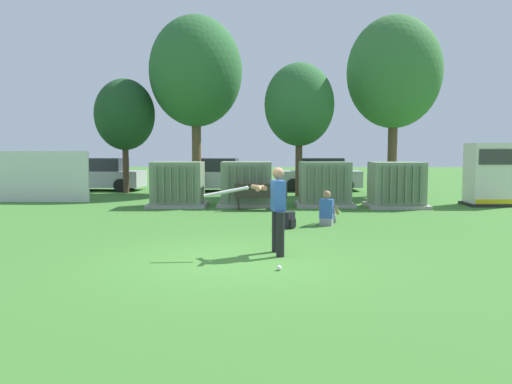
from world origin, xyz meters
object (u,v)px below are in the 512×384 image
object	(u,v)px
transformer_west	(178,185)
parked_car_right_of_center	(319,175)
transformer_east	(396,185)
seated_spectator	(327,211)
parked_car_leftmost	(102,175)
backpack	(289,220)
sports_ball	(279,268)
batter	(275,206)
generator_enclosure	(488,175)
parked_car_left_of_center	(214,176)
park_bench	(261,195)
transformer_mid_west	(247,184)
transformer_mid_east	(324,184)

from	to	relation	value
transformer_west	parked_car_right_of_center	world-z (taller)	same
transformer_east	seated_spectator	distance (m)	5.22
parked_car_leftmost	parked_car_right_of_center	distance (m)	10.88
backpack	sports_ball	bearing A→B (deg)	-95.01
sports_ball	seated_spectator	bearing A→B (deg)	74.36
batter	transformer_west	bearing A→B (deg)	111.50
seated_spectator	batter	bearing A→B (deg)	-111.02
transformer_east	generator_enclosure	bearing A→B (deg)	10.68
backpack	parked_car_right_of_center	bearing A→B (deg)	80.33
transformer_west	transformer_east	bearing A→B (deg)	-1.36
transformer_east	parked_car_right_of_center	bearing A→B (deg)	104.94
sports_ball	parked_car_left_of_center	xyz separation A→B (m)	(-2.69, 16.62, 0.71)
parked_car_right_of_center	sports_ball	bearing A→B (deg)	-98.40
parked_car_right_of_center	park_bench	bearing A→B (deg)	-109.04
batter	parked_car_leftmost	xyz separation A→B (m)	(-8.33, 15.55, -0.22)
backpack	parked_car_leftmost	distance (m)	15.05
transformer_west	parked_car_left_of_center	bearing A→B (deg)	84.34
transformer_east	parked_car_left_of_center	world-z (taller)	same
parked_car_right_of_center	transformer_mid_west	bearing A→B (deg)	-115.83
park_bench	parked_car_right_of_center	xyz separation A→B (m)	(2.87, 8.31, 0.22)
transformer_mid_east	transformer_west	bearing A→B (deg)	-177.69
batter	parked_car_left_of_center	bearing A→B (deg)	99.89
transformer_mid_east	batter	xyz separation A→B (m)	(-2.01, -8.68, 0.19)
transformer_west	park_bench	xyz separation A→B (m)	(3.02, -1.09, -0.25)
transformer_mid_east	parked_car_leftmost	bearing A→B (deg)	146.39
transformer_east	seated_spectator	size ratio (longest dim) A/B	2.18
transformer_west	backpack	xyz separation A→B (m)	(3.78, -5.13, -0.57)
backpack	parked_car_left_of_center	world-z (taller)	parked_car_left_of_center
transformer_mid_west	parked_car_right_of_center	world-z (taller)	same
transformer_mid_west	transformer_mid_east	world-z (taller)	same
transformer_mid_east	parked_car_right_of_center	xyz separation A→B (m)	(0.54, 7.00, -0.04)
transformer_mid_west	sports_ball	distance (m)	10.10
park_bench	backpack	size ratio (longest dim) A/B	4.11
backpack	transformer_mid_west	bearing A→B (deg)	103.58
generator_enclosure	parked_car_right_of_center	size ratio (longest dim) A/B	0.55
seated_spectator	parked_car_left_of_center	size ratio (longest dim) A/B	0.22
generator_enclosure	batter	size ratio (longest dim) A/B	1.32
batter	sports_ball	xyz separation A→B (m)	(0.03, -1.37, -0.93)
batter	transformer_mid_west	bearing A→B (deg)	95.55
transformer_mid_east	parked_car_right_of_center	distance (m)	7.02
transformer_mid_east	parked_car_left_of_center	world-z (taller)	same
transformer_mid_west	parked_car_leftmost	size ratio (longest dim) A/B	0.49
transformer_mid_east	sports_ball	distance (m)	10.26
transformer_west	transformer_east	xyz separation A→B (m)	(7.86, -0.19, 0.00)
sports_ball	transformer_mid_west	bearing A→B (deg)	94.99
transformer_west	generator_enclosure	xyz separation A→B (m)	(11.39, 0.48, 0.35)
transformer_west	backpack	size ratio (longest dim) A/B	4.77
parked_car_left_of_center	generator_enclosure	bearing A→B (deg)	-30.48
batter	backpack	world-z (taller)	batter
transformer_mid_west	parked_car_leftmost	bearing A→B (deg)	137.42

